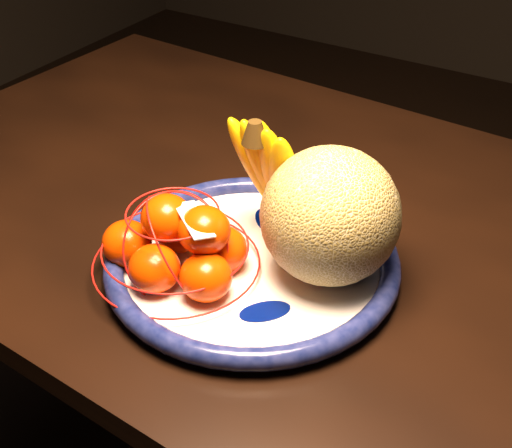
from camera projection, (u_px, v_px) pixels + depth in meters
The scene contains 6 objects.
dining_table at pixel (285, 253), 1.10m from camera, with size 1.46×0.93×0.70m.
fruit_bowl at pixel (252, 262), 0.94m from camera, with size 0.39×0.39×0.03m.
cantaloupe at pixel (330, 216), 0.87m from camera, with size 0.17×0.17×0.17m, color olive.
banana_bunch at pixel (273, 170), 0.94m from camera, with size 0.13×0.13×0.20m.
mandarin_bag at pixel (179, 246), 0.90m from camera, with size 0.25×0.25×0.14m.
price_tag at pixel (194, 220), 0.86m from camera, with size 0.07×0.03×0.00m, color white.
Camera 1 is at (0.46, -0.82, 1.30)m, focal length 50.00 mm.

